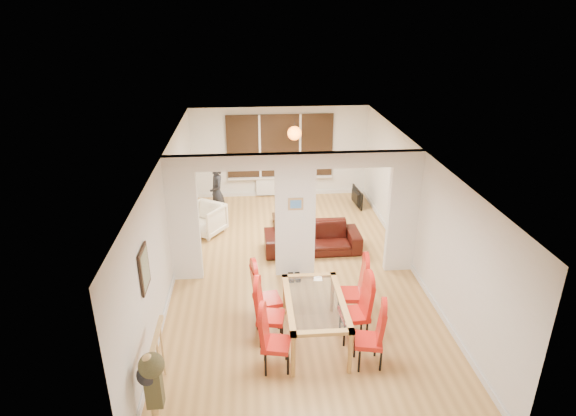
{
  "coord_description": "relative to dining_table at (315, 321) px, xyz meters",
  "views": [
    {
      "loc": [
        -0.87,
        -8.72,
        5.19
      ],
      "look_at": [
        -0.09,
        0.6,
        1.22
      ],
      "focal_mm": 30.0,
      "sensor_mm": 36.0,
      "label": 1
    }
  ],
  "objects": [
    {
      "name": "pendant_light",
      "position": [
        0.19,
        5.53,
        1.75
      ],
      "size": [
        0.36,
        0.36,
        0.36
      ],
      "primitive_type": "sphere",
      "color": "orange",
      "rests_on": "room_walls"
    },
    {
      "name": "coffee_table",
      "position": [
        0.03,
        4.68,
        -0.29
      ],
      "size": [
        1.05,
        0.71,
        0.22
      ],
      "primitive_type": null,
      "rotation": [
        0.0,
        0.0,
        0.27
      ],
      "color": "#372212",
      "rests_on": "floor"
    },
    {
      "name": "radiator",
      "position": [
        -0.11,
        6.63,
        -0.1
      ],
      "size": [
        1.4,
        0.08,
        0.5
      ],
      "primitive_type": "cube",
      "color": "white",
      "rests_on": "floor"
    },
    {
      "name": "bowl",
      "position": [
        0.18,
        4.62,
        -0.16
      ],
      "size": [
        0.2,
        0.2,
        0.05
      ],
      "primitive_type": "imported",
      "color": "#372212",
      "rests_on": "coffee_table"
    },
    {
      "name": "pillar_photo",
      "position": [
        -0.11,
        2.13,
        1.2
      ],
      "size": [
        0.3,
        0.03,
        0.25
      ],
      "primitive_type": "cube",
      "color": "#4C8CD8",
      "rests_on": "divider_wall"
    },
    {
      "name": "armchair",
      "position": [
        -2.11,
        4.28,
        -0.02
      ],
      "size": [
        1.12,
        1.13,
        0.75
      ],
      "primitive_type": "imported",
      "rotation": [
        0.0,
        0.0,
        -0.58
      ],
      "color": "white",
      "rests_on": "floor"
    },
    {
      "name": "wall_poster",
      "position": [
        -2.58,
        -0.17,
        1.2
      ],
      "size": [
        0.04,
        0.52,
        0.67
      ],
      "primitive_type": "cube",
      "color": "gray",
      "rests_on": "room_walls"
    },
    {
      "name": "divider_wall",
      "position": [
        -0.11,
        2.23,
        0.9
      ],
      "size": [
        5.0,
        0.18,
        2.6
      ],
      "primitive_type": "cube",
      "color": "white",
      "rests_on": "floor"
    },
    {
      "name": "dining_chair_rc",
      "position": [
        0.74,
        0.6,
        0.16
      ],
      "size": [
        0.48,
        0.48,
        1.13
      ],
      "primitive_type": null,
      "rotation": [
        0.0,
        0.0,
        -0.08
      ],
      "color": "red",
      "rests_on": "floor"
    },
    {
      "name": "television",
      "position": [
        1.89,
        5.73,
        -0.15
      ],
      "size": [
        0.87,
        0.19,
        0.49
      ],
      "primitive_type": "imported",
      "rotation": [
        0.0,
        0.0,
        1.66
      ],
      "color": "black",
      "rests_on": "floor"
    },
    {
      "name": "dining_table",
      "position": [
        0.0,
        0.0,
        0.0
      ],
      "size": [
        0.96,
        1.7,
        0.8
      ],
      "primitive_type": null,
      "color": "#BC8945",
      "rests_on": "floor"
    },
    {
      "name": "dining_chair_lb",
      "position": [
        -0.72,
        0.07,
        0.14
      ],
      "size": [
        0.5,
        0.5,
        1.08
      ],
      "primitive_type": null,
      "rotation": [
        0.0,
        0.0,
        -0.18
      ],
      "color": "red",
      "rests_on": "floor"
    },
    {
      "name": "shoes",
      "position": [
        -0.15,
        1.95,
        -0.35
      ],
      "size": [
        0.24,
        0.26,
        0.1
      ],
      "primitive_type": null,
      "color": "black",
      "rests_on": "floor"
    },
    {
      "name": "bottle",
      "position": [
        -0.13,
        4.63,
        -0.04
      ],
      "size": [
        0.07,
        0.07,
        0.28
      ],
      "primitive_type": "cylinder",
      "color": "#143F19",
      "rests_on": "coffee_table"
    },
    {
      "name": "dining_chair_la",
      "position": [
        -0.67,
        -0.6,
        0.12
      ],
      "size": [
        0.49,
        0.49,
        1.04
      ],
      "primitive_type": null,
      "rotation": [
        0.0,
        0.0,
        -0.2
      ],
      "color": "red",
      "rests_on": "floor"
    },
    {
      "name": "room_walls",
      "position": [
        -0.11,
        2.23,
        0.9
      ],
      "size": [
        5.0,
        9.0,
        2.6
      ],
      "primitive_type": null,
      "color": "silver",
      "rests_on": "floor"
    },
    {
      "name": "dining_chair_rb",
      "position": [
        0.65,
        0.01,
        0.16
      ],
      "size": [
        0.49,
        0.49,
        1.13
      ],
      "primitive_type": null,
      "rotation": [
        0.0,
        0.0,
        0.08
      ],
      "color": "red",
      "rests_on": "floor"
    },
    {
      "name": "person",
      "position": [
        -1.83,
        5.02,
        0.37
      ],
      "size": [
        0.64,
        0.51,
        1.54
      ],
      "primitive_type": "imported",
      "rotation": [
        0.0,
        0.0,
        -1.29
      ],
      "color": "black",
      "rests_on": "floor"
    },
    {
      "name": "dining_chair_lc",
      "position": [
        -0.75,
        0.56,
        0.16
      ],
      "size": [
        0.52,
        0.52,
        1.12
      ],
      "primitive_type": null,
      "rotation": [
        0.0,
        0.0,
        0.19
      ],
      "color": "red",
      "rests_on": "floor"
    },
    {
      "name": "floor",
      "position": [
        -0.11,
        2.23,
        -0.4
      ],
      "size": [
        5.0,
        9.0,
        0.01
      ],
      "primitive_type": "cube",
      "color": "tan",
      "rests_on": "ground"
    },
    {
      "name": "stair_newel",
      "position": [
        -2.36,
        -0.97,
        0.15
      ],
      "size": [
        0.4,
        1.2,
        1.1
      ],
      "primitive_type": null,
      "color": "tan",
      "rests_on": "floor"
    },
    {
      "name": "bay_window_blinds",
      "position": [
        -0.11,
        6.67,
        1.1
      ],
      "size": [
        3.0,
        0.08,
        1.8
      ],
      "primitive_type": "cube",
      "color": "black",
      "rests_on": "room_walls"
    },
    {
      "name": "dining_chair_ra",
      "position": [
        0.75,
        -0.63,
        0.12
      ],
      "size": [
        0.49,
        0.49,
        1.03
      ],
      "primitive_type": null,
      "rotation": [
        0.0,
        0.0,
        -0.21
      ],
      "color": "red",
      "rests_on": "floor"
    },
    {
      "name": "sofa",
      "position": [
        0.38,
        3.19,
        -0.08
      ],
      "size": [
        2.17,
        0.87,
        0.63
      ],
      "primitive_type": "imported",
      "rotation": [
        0.0,
        0.0,
        0.01
      ],
      "color": "black",
      "rests_on": "floor"
    }
  ]
}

